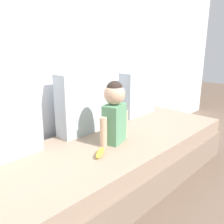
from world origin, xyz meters
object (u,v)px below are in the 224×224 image
Objects in this scene: banana at (100,153)px; toddler at (114,111)px; throw_pillow_right at (138,93)px; throw_pillow_center at (84,103)px; couch at (112,164)px.

toddler is at bearing 20.55° from banana.
throw_pillow_right is 2.80× the size of banana.
banana is (-0.24, -0.45, -0.25)m from throw_pillow_center.
banana is at bearing -155.93° from throw_pillow_right.
throw_pillow_center is at bearing 180.00° from throw_pillow_right.
banana reaches higher than couch.
throw_pillow_right is 0.84m from toddler.
toddler reaches higher than banana.
throw_pillow_right is 1.13m from banana.
banana is at bearing -159.45° from toddler.
throw_pillow_center is 1.07× the size of toddler.
toddler is (-0.76, -0.36, 0.02)m from throw_pillow_right.
couch is at bearing -90.00° from throw_pillow_center.
couch is 5.20× the size of throw_pillow_right.
throw_pillow_center is 3.17× the size of banana.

